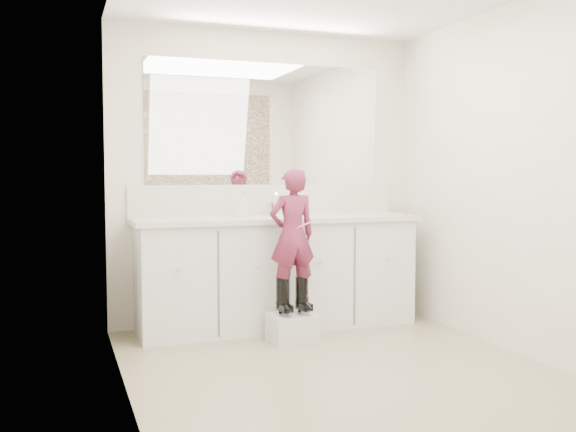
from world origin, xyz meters
name	(u,v)px	position (x,y,z in m)	size (l,w,h in m)	color
floor	(341,371)	(0.00, 0.00, 0.00)	(3.00, 3.00, 0.00)	#857357
wall_back	(267,177)	(0.00, 1.50, 1.20)	(2.60, 2.60, 0.00)	beige
wall_front	(502,181)	(0.00, -1.50, 1.20)	(2.60, 2.60, 0.00)	beige
wall_left	(124,179)	(-1.30, 0.00, 1.20)	(3.00, 3.00, 0.00)	beige
wall_right	(516,178)	(1.30, 0.00, 1.20)	(3.00, 3.00, 0.00)	beige
vanity_cabinet	(277,274)	(0.00, 1.23, 0.42)	(2.20, 0.55, 0.85)	silver
countertop	(278,219)	(0.00, 1.21, 0.87)	(2.28, 0.58, 0.04)	beige
backsplash	(267,200)	(0.00, 1.49, 1.02)	(2.28, 0.03, 0.25)	beige
mirror	(267,124)	(0.00, 1.49, 1.64)	(2.00, 0.02, 1.00)	white
dot_panel	(503,66)	(0.00, -1.49, 1.65)	(2.00, 0.01, 1.20)	#472819
faucet	(271,209)	(0.00, 1.38, 0.94)	(0.08, 0.08, 0.10)	silver
cup	(298,211)	(0.15, 1.15, 0.93)	(0.09, 0.09, 0.09)	beige
soap_bottle	(243,204)	(-0.29, 1.23, 0.99)	(0.09, 0.09, 0.20)	silver
step_stool	(292,328)	(-0.05, 0.75, 0.10)	(0.33, 0.27, 0.21)	silver
boot_left	(283,296)	(-0.12, 0.75, 0.34)	(0.10, 0.18, 0.27)	black
boot_right	(302,295)	(0.03, 0.75, 0.34)	(0.10, 0.18, 0.27)	black
toddler	(292,235)	(-0.05, 0.75, 0.79)	(0.35, 0.23, 0.96)	#B43767
toothbrush	(303,225)	(0.02, 0.71, 0.86)	(0.01, 0.01, 0.14)	pink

